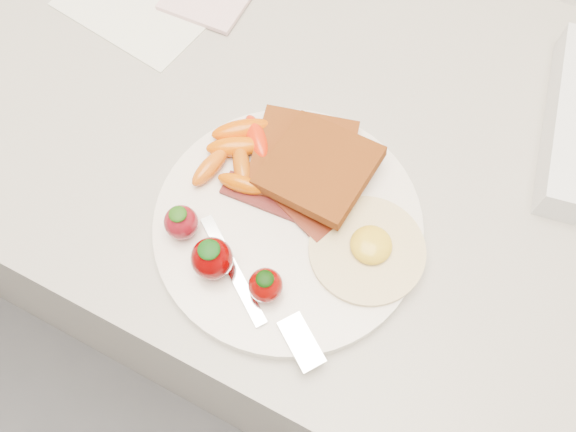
% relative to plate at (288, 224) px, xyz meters
% --- Properties ---
extents(counter, '(2.00, 0.60, 0.90)m').
position_rel_plate_xyz_m(counter, '(-0.02, 0.14, -0.46)').
color(counter, gray).
rests_on(counter, ground).
extents(plate, '(0.27, 0.27, 0.02)m').
position_rel_plate_xyz_m(plate, '(0.00, 0.00, 0.00)').
color(plate, white).
rests_on(plate, counter).
extents(toast_lower, '(0.12, 0.12, 0.01)m').
position_rel_plate_xyz_m(toast_lower, '(-0.02, 0.07, 0.02)').
color(toast_lower, '#4E260E').
rests_on(toast_lower, plate).
extents(toast_upper, '(0.11, 0.11, 0.02)m').
position_rel_plate_xyz_m(toast_upper, '(0.01, 0.06, 0.03)').
color(toast_upper, '#461C04').
rests_on(toast_upper, toast_lower).
extents(fried_egg, '(0.13, 0.13, 0.02)m').
position_rel_plate_xyz_m(fried_egg, '(0.08, 0.01, 0.01)').
color(fried_egg, beige).
rests_on(fried_egg, plate).
extents(bacon_strips, '(0.12, 0.07, 0.01)m').
position_rel_plate_xyz_m(bacon_strips, '(-0.02, 0.02, 0.01)').
color(bacon_strips, black).
rests_on(bacon_strips, plate).
extents(baby_carrots, '(0.09, 0.11, 0.02)m').
position_rel_plate_xyz_m(baby_carrots, '(-0.08, 0.04, 0.02)').
color(baby_carrots, '#D35500').
rests_on(baby_carrots, plate).
extents(strawberries, '(0.13, 0.06, 0.05)m').
position_rel_plate_xyz_m(strawberries, '(-0.04, -0.07, 0.03)').
color(strawberries, maroon).
rests_on(strawberries, plate).
extents(fork, '(0.17, 0.10, 0.00)m').
position_rel_plate_xyz_m(fork, '(0.02, -0.09, 0.01)').
color(fork, silver).
rests_on(fork, plate).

